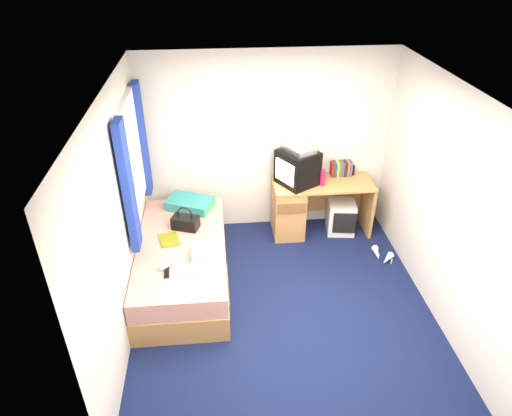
{
  "coord_description": "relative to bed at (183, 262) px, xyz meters",
  "views": [
    {
      "loc": [
        -0.65,
        -3.69,
        3.57
      ],
      "look_at": [
        -0.23,
        0.7,
        0.86
      ],
      "focal_mm": 32.0,
      "sensor_mm": 36.0,
      "label": 1
    }
  ],
  "objects": [
    {
      "name": "colour_swatch_fan",
      "position": [
        0.09,
        -0.56,
        0.28
      ],
      "size": [
        0.23,
        0.09,
        0.01
      ],
      "primitive_type": "cube",
      "rotation": [
        0.0,
        0.0,
        -0.15
      ],
      "color": "orange",
      "rests_on": "bed"
    },
    {
      "name": "vcr",
      "position": [
        1.47,
        0.9,
        0.97
      ],
      "size": [
        0.43,
        0.47,
        0.07
      ],
      "primitive_type": "cube",
      "rotation": [
        0.0,
        0.0,
        -1.06
      ],
      "color": "silver",
      "rests_on": "crt_tv"
    },
    {
      "name": "towel",
      "position": [
        0.3,
        -0.26,
        0.33
      ],
      "size": [
        0.35,
        0.3,
        0.11
      ],
      "primitive_type": "cube",
      "rotation": [
        0.0,
        0.0,
        -0.11
      ],
      "color": "silver",
      "rests_on": "bed"
    },
    {
      "name": "remote_control",
      "position": [
        -0.12,
        -0.53,
        0.28
      ],
      "size": [
        0.06,
        0.16,
        0.02
      ],
      "primitive_type": "cube",
      "rotation": [
        0.0,
        0.0,
        0.06
      ],
      "color": "black",
      "rests_on": "bed"
    },
    {
      "name": "aerosol_can",
      "position": [
        1.65,
        0.88,
        0.57
      ],
      "size": [
        0.06,
        0.06,
        0.17
      ],
      "primitive_type": "cylinder",
      "rotation": [
        0.0,
        0.0,
        0.2
      ],
      "color": "white",
      "rests_on": "desk"
    },
    {
      "name": "water_bottle",
      "position": [
        -0.12,
        -0.41,
        0.31
      ],
      "size": [
        0.19,
        0.19,
        0.07
      ],
      "primitive_type": "cylinder",
      "rotation": [
        0.0,
        1.57,
        0.77
      ],
      "color": "silver",
      "rests_on": "bed"
    },
    {
      "name": "ground",
      "position": [
        1.1,
        -0.54,
        -0.27
      ],
      "size": [
        3.4,
        3.4,
        0.0
      ],
      "primitive_type": "plane",
      "color": "#0C1438",
      "rests_on": "ground"
    },
    {
      "name": "bed",
      "position": [
        0.0,
        0.0,
        0.0
      ],
      "size": [
        1.01,
        2.0,
        0.54
      ],
      "color": "tan",
      "rests_on": "ground"
    },
    {
      "name": "pink_water_bottle",
      "position": [
        1.78,
        0.81,
        0.59
      ],
      "size": [
        0.08,
        0.08,
        0.21
      ],
      "primitive_type": "cylinder",
      "rotation": [
        0.0,
        0.0,
        0.14
      ],
      "color": "#C71C47",
      "rests_on": "desk"
    },
    {
      "name": "magazine",
      "position": [
        -0.14,
        0.07,
        0.28
      ],
      "size": [
        0.27,
        0.32,
        0.01
      ],
      "primitive_type": "cube",
      "rotation": [
        0.0,
        0.0,
        0.25
      ],
      "color": "yellow",
      "rests_on": "bed"
    },
    {
      "name": "pillow",
      "position": [
        0.09,
        0.76,
        0.33
      ],
      "size": [
        0.65,
        0.54,
        0.12
      ],
      "primitive_type": "cube",
      "rotation": [
        0.0,
        0.0,
        -0.41
      ],
      "color": "#195AA6",
      "rests_on": "bed"
    },
    {
      "name": "window_assembly",
      "position": [
        -0.45,
        0.36,
        1.15
      ],
      "size": [
        0.11,
        1.42,
        1.4
      ],
      "color": "silver",
      "rests_on": "room_shell"
    },
    {
      "name": "picture_frame",
      "position": [
        2.25,
        1.09,
        0.55
      ],
      "size": [
        0.05,
        0.12,
        0.14
      ],
      "primitive_type": "cube",
      "rotation": [
        0.0,
        0.0,
        0.22
      ],
      "color": "black",
      "rests_on": "desk"
    },
    {
      "name": "handbag",
      "position": [
        0.05,
        0.3,
        0.36
      ],
      "size": [
        0.35,
        0.27,
        0.29
      ],
      "rotation": [
        0.0,
        0.0,
        -0.35
      ],
      "color": "black",
      "rests_on": "bed"
    },
    {
      "name": "crt_tv",
      "position": [
        1.46,
        0.89,
        0.71
      ],
      "size": [
        0.59,
        0.6,
        0.45
      ],
      "rotation": [
        0.0,
        0.0,
        -1.03
      ],
      "color": "black",
      "rests_on": "desk"
    },
    {
      "name": "desk",
      "position": [
        1.54,
        0.89,
        0.14
      ],
      "size": [
        1.3,
        0.55,
        0.75
      ],
      "color": "tan",
      "rests_on": "ground"
    },
    {
      "name": "book_row",
      "position": [
        2.09,
        1.06,
        0.58
      ],
      "size": [
        0.27,
        0.13,
        0.2
      ],
      "color": "maroon",
      "rests_on": "desk"
    },
    {
      "name": "storage_cube",
      "position": [
        2.09,
        0.85,
        -0.04
      ],
      "size": [
        0.4,
        0.4,
        0.45
      ],
      "primitive_type": "cube",
      "rotation": [
        0.0,
        0.0,
        -0.13
      ],
      "color": "white",
      "rests_on": "ground"
    },
    {
      "name": "white_heels",
      "position": [
        2.47,
        0.17,
        -0.23
      ],
      "size": [
        0.26,
        0.36,
        0.09
      ],
      "color": "white",
      "rests_on": "ground"
    },
    {
      "name": "room_shell",
      "position": [
        1.1,
        -0.54,
        1.18
      ],
      "size": [
        3.4,
        3.4,
        3.4
      ],
      "color": "white",
      "rests_on": "ground"
    }
  ]
}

